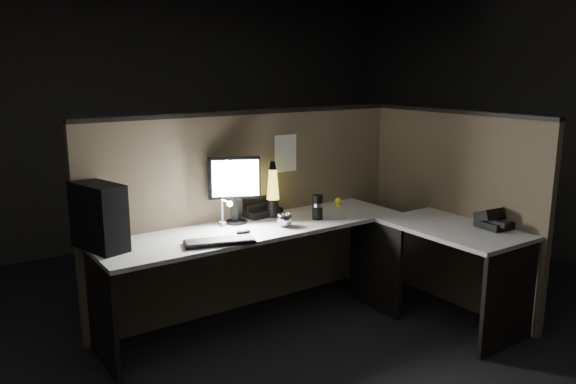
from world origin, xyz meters
TOP-DOWN VIEW (x-y plane):
  - floor at (0.00, 0.00)m, footprint 6.00×6.00m
  - room_shell at (0.00, 0.00)m, footprint 6.00×6.00m
  - partition_back at (0.00, 0.93)m, footprint 2.66×0.06m
  - partition_right at (1.33, 0.10)m, footprint 0.06×1.66m
  - desk at (0.18, 0.25)m, footprint 2.60×1.60m
  - pc_tower at (-1.22, 0.73)m, footprint 0.28×0.43m
  - monitor at (-0.23, 0.79)m, footprint 0.36×0.19m
  - keyboard at (-0.56, 0.40)m, footprint 0.48×0.28m
  - mouse at (-0.34, 0.48)m, footprint 0.11×0.08m
  - clip_lamp at (-0.34, 0.71)m, footprint 0.04×0.16m
  - organizer at (0.04, 0.89)m, footprint 0.29×0.26m
  - lava_lamp at (0.10, 0.78)m, footprint 0.11×0.11m
  - travel_mug at (0.33, 0.52)m, footprint 0.08×0.08m
  - steel_mug at (0.01, 0.50)m, footprint 0.13×0.13m
  - figurine at (0.71, 0.74)m, footprint 0.05×0.05m
  - pinned_paper at (0.29, 0.90)m, footprint 0.20×0.00m
  - desk_phone at (1.24, -0.36)m, footprint 0.26×0.26m

SIDE VIEW (x-z plane):
  - floor at x=0.00m, z-range 0.00..0.00m
  - desk at x=0.18m, z-range 0.22..0.95m
  - keyboard at x=-0.56m, z-range 0.73..0.75m
  - partition_back at x=0.00m, z-range 0.00..1.50m
  - partition_right at x=1.33m, z-range 0.00..1.50m
  - mouse at x=-0.34m, z-range 0.73..0.77m
  - steel_mug at x=0.01m, z-range 0.73..0.82m
  - figurine at x=0.71m, z-range 0.75..0.80m
  - organizer at x=0.04m, z-range 0.67..0.88m
  - desk_phone at x=1.24m, z-range 0.71..0.86m
  - travel_mug at x=0.33m, z-range 0.73..0.92m
  - clip_lamp at x=-0.34m, z-range 0.75..0.95m
  - lava_lamp at x=0.10m, z-range 0.69..1.12m
  - pc_tower at x=-1.22m, z-range 0.73..1.15m
  - monitor at x=-0.23m, z-range 0.78..1.27m
  - pinned_paper at x=0.29m, z-range 1.04..1.33m
  - room_shell at x=0.00m, z-range -1.38..4.62m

